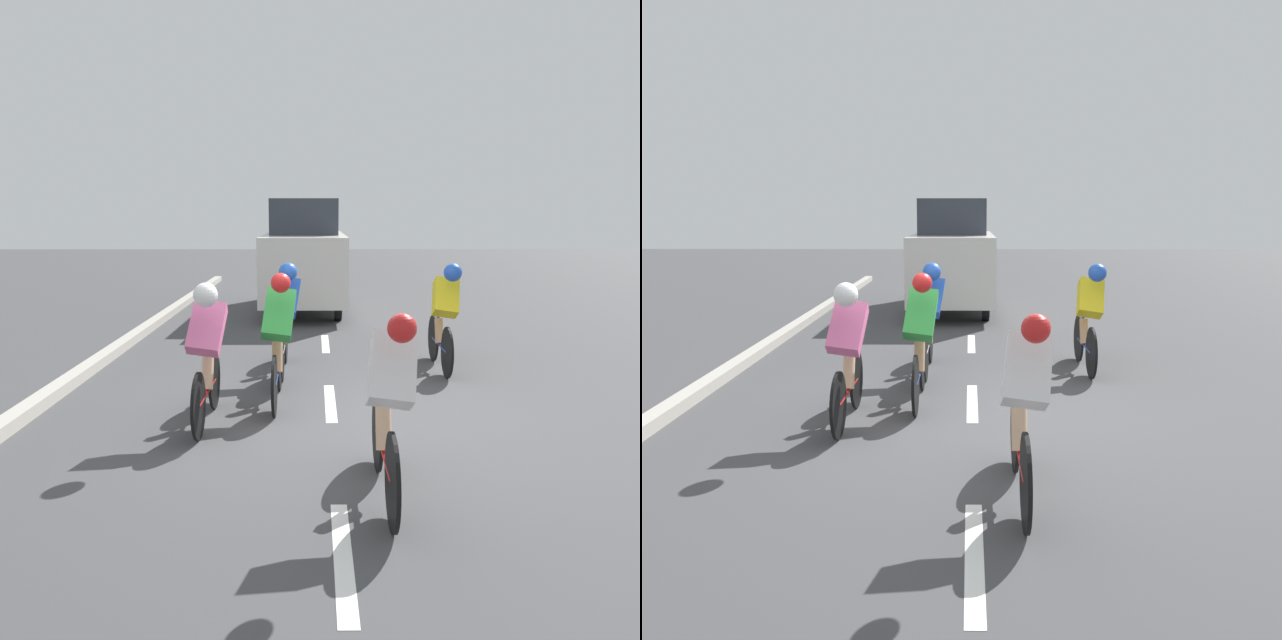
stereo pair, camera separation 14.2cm
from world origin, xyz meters
The scene contains 11 objects.
ground_plane centered at (0.00, 0.00, 0.00)m, with size 60.00×60.00×0.00m, color #424244.
lane_stripe_near centered at (0.00, 2.71, 0.00)m, with size 0.12×1.40×0.01m, color white.
lane_stripe_mid centered at (0.00, -0.49, 0.00)m, with size 0.12×1.40×0.01m, color white.
lane_stripe_far centered at (0.00, -3.69, 0.00)m, with size 0.12×1.40×0.01m, color white.
curb centered at (3.20, -0.49, 0.07)m, with size 0.20×25.51×0.14m, color #A8A399.
cyclist_blue centered at (0.56, -1.83, 0.79)m, with size 0.40×1.71×1.50m.
cyclist_green centered at (0.58, -0.45, 0.79)m, with size 0.39×1.63×1.50m.
cyclist_yellow centered at (-1.56, -1.93, 0.79)m, with size 0.39×1.63×1.48m.
cyclist_pink centered at (1.25, 0.25, 0.79)m, with size 0.39×1.60×1.48m.
cyclist_white centered at (-0.37, 1.94, 0.75)m, with size 0.39×1.68×1.46m.
support_car centered at (0.39, -7.28, 1.18)m, with size 1.70×4.20×2.40m.
Camera 1 is at (0.18, 6.30, 2.13)m, focal length 35.00 mm.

